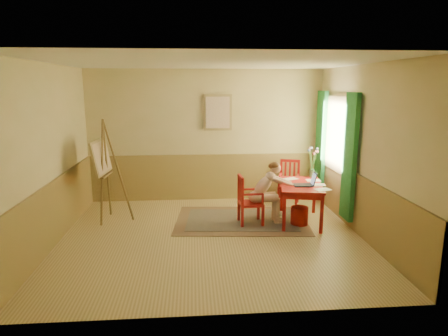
{
  "coord_description": "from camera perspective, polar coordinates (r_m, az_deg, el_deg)",
  "views": [
    {
      "loc": [
        -0.29,
        -6.1,
        2.46
      ],
      "look_at": [
        0.25,
        0.55,
        1.05
      ],
      "focal_mm": 31.42,
      "sensor_mm": 36.0,
      "label": 1
    }
  ],
  "objects": [
    {
      "name": "vase",
      "position": [
        7.74,
        12.72,
        0.68
      ],
      "size": [
        0.28,
        0.29,
        0.59
      ],
      "color": "#3F724C",
      "rests_on": "table"
    },
    {
      "name": "figure",
      "position": [
        7.08,
        6.28,
        -3.17
      ],
      "size": [
        0.85,
        0.38,
        1.13
      ],
      "color": "#D7A990",
      "rests_on": "room"
    },
    {
      "name": "wastebasket",
      "position": [
        7.21,
        10.91,
        -6.86
      ],
      "size": [
        0.33,
        0.33,
        0.33
      ],
      "primitive_type": "cylinder",
      "rotation": [
        0.0,
        0.0,
        -0.08
      ],
      "color": "#AC170F",
      "rests_on": "room"
    },
    {
      "name": "rug",
      "position": [
        7.35,
        2.55,
        -7.57
      ],
      "size": [
        2.53,
        1.81,
        0.02
      ],
      "color": "#8C7251",
      "rests_on": "room"
    },
    {
      "name": "chair_back",
      "position": [
        8.33,
        9.42,
        -2.08
      ],
      "size": [
        0.53,
        0.54,
        0.93
      ],
      "color": "#B01E1A",
      "rests_on": "room"
    },
    {
      "name": "easel",
      "position": [
        7.43,
        -17.16,
        0.96
      ],
      "size": [
        0.65,
        0.84,
        1.89
      ],
      "color": "olive",
      "rests_on": "room"
    },
    {
      "name": "chair_left",
      "position": [
        7.04,
        3.54,
        -4.69
      ],
      "size": [
        0.44,
        0.42,
        0.9
      ],
      "color": "#B01E1A",
      "rests_on": "room"
    },
    {
      "name": "papers",
      "position": [
        7.28,
        12.52,
        -2.16
      ],
      "size": [
        0.68,
        1.08,
        0.0
      ],
      "color": "white",
      "rests_on": "table"
    },
    {
      "name": "wainscot",
      "position": [
        7.18,
        -2.15,
        -3.92
      ],
      "size": [
        5.0,
        4.5,
        1.0
      ],
      "color": "#A88C50",
      "rests_on": "room"
    },
    {
      "name": "laptop",
      "position": [
        7.09,
        11.9,
        -2.14
      ],
      "size": [
        0.41,
        0.26,
        0.24
      ],
      "color": "#1E2338",
      "rests_on": "table"
    },
    {
      "name": "room",
      "position": [
        6.2,
        -1.9,
        2.08
      ],
      "size": [
        5.04,
        4.54,
        2.84
      ],
      "color": "tan",
      "rests_on": "ground"
    },
    {
      "name": "window",
      "position": [
        7.78,
        15.83,
        3.23
      ],
      "size": [
        0.12,
        2.01,
        2.2
      ],
      "color": "white",
      "rests_on": "room"
    },
    {
      "name": "table",
      "position": [
        7.24,
        11.12,
        -2.95
      ],
      "size": [
        0.93,
        1.31,
        0.72
      ],
      "color": "#B01E1A",
      "rests_on": "room"
    },
    {
      "name": "wall_portrait",
      "position": [
        8.34,
        -0.92,
        8.08
      ],
      "size": [
        0.6,
        0.05,
        0.76
      ],
      "color": "tan",
      "rests_on": "room"
    }
  ]
}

